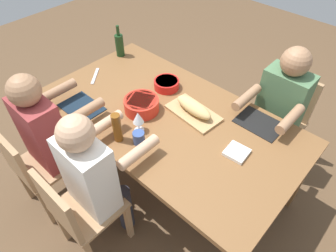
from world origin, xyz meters
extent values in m
plane|color=brown|center=(0.00, 0.00, 0.00)|extent=(8.00, 8.00, 0.00)
cube|color=brown|center=(0.00, 0.00, 0.72)|extent=(1.96, 1.08, 0.04)
cube|color=brown|center=(-0.92, -0.48, 0.35)|extent=(0.07, 0.07, 0.70)
cube|color=brown|center=(0.92, -0.48, 0.35)|extent=(0.07, 0.07, 0.70)
cube|color=brown|center=(0.92, 0.48, 0.35)|extent=(0.07, 0.07, 0.70)
cube|color=#A87F56|center=(-0.54, -0.78, 0.44)|extent=(0.40, 0.40, 0.03)
cube|color=#A87F56|center=(-0.54, -0.96, 0.65)|extent=(0.38, 0.04, 0.40)
cube|color=#A87F56|center=(-0.71, -0.61, 0.21)|extent=(0.04, 0.04, 0.42)
cube|color=#A87F56|center=(-0.37, -0.61, 0.21)|extent=(0.04, 0.04, 0.42)
cube|color=#A87F56|center=(-0.71, -0.95, 0.21)|extent=(0.04, 0.04, 0.42)
cube|color=#A87F56|center=(-0.37, -0.95, 0.21)|extent=(0.04, 0.04, 0.42)
cylinder|color=#2D2D38|center=(-0.62, -0.56, 0.23)|extent=(0.11, 0.11, 0.45)
cylinder|color=#2D2D38|center=(-0.46, -0.56, 0.23)|extent=(0.11, 0.11, 0.45)
cube|color=#4C724C|center=(-0.54, -0.72, 0.73)|extent=(0.34, 0.20, 0.55)
cylinder|color=#9E7251|center=(-0.71, -0.45, 0.85)|extent=(0.07, 0.30, 0.07)
cylinder|color=#9E7251|center=(-0.37, -0.45, 0.85)|extent=(0.07, 0.30, 0.07)
sphere|color=#9E7251|center=(-0.54, -0.72, 1.09)|extent=(0.21, 0.21, 0.21)
cube|color=#A87F56|center=(0.00, 0.78, 0.44)|extent=(0.40, 0.40, 0.03)
cube|color=#A87F56|center=(0.00, 0.96, 0.65)|extent=(0.38, 0.04, 0.40)
cube|color=#A87F56|center=(0.17, 0.61, 0.21)|extent=(0.04, 0.04, 0.42)
cube|color=#A87F56|center=(-0.17, 0.61, 0.21)|extent=(0.04, 0.04, 0.42)
cube|color=#A87F56|center=(0.17, 0.95, 0.21)|extent=(0.04, 0.04, 0.42)
cylinder|color=#2D2D38|center=(0.08, 0.56, 0.23)|extent=(0.11, 0.11, 0.45)
cylinder|color=#2D2D38|center=(-0.08, 0.56, 0.23)|extent=(0.11, 0.11, 0.45)
cube|color=white|center=(0.00, 0.72, 0.73)|extent=(0.34, 0.20, 0.55)
cylinder|color=tan|center=(0.17, 0.45, 0.85)|extent=(0.07, 0.30, 0.07)
cylinder|color=tan|center=(-0.17, 0.45, 0.85)|extent=(0.07, 0.30, 0.07)
sphere|color=tan|center=(0.00, 0.72, 1.09)|extent=(0.21, 0.21, 0.21)
cube|color=#A87F56|center=(0.54, 0.78, 0.44)|extent=(0.40, 0.40, 0.03)
cube|color=#A87F56|center=(0.54, 0.96, 0.65)|extent=(0.38, 0.04, 0.40)
cube|color=#A87F56|center=(0.71, 0.61, 0.21)|extent=(0.04, 0.04, 0.42)
cube|color=#A87F56|center=(0.37, 0.61, 0.21)|extent=(0.04, 0.04, 0.42)
cube|color=#A87F56|center=(0.71, 0.95, 0.21)|extent=(0.04, 0.04, 0.42)
cube|color=#A87F56|center=(0.37, 0.95, 0.21)|extent=(0.04, 0.04, 0.42)
cylinder|color=#2D2D38|center=(0.62, 0.56, 0.23)|extent=(0.11, 0.11, 0.45)
cylinder|color=#2D2D38|center=(0.46, 0.56, 0.23)|extent=(0.11, 0.11, 0.45)
cube|color=maroon|center=(0.54, 0.72, 0.73)|extent=(0.34, 0.20, 0.55)
cylinder|color=#9E7251|center=(0.71, 0.45, 0.85)|extent=(0.07, 0.30, 0.07)
cylinder|color=#9E7251|center=(0.37, 0.45, 0.85)|extent=(0.07, 0.30, 0.07)
sphere|color=#9E7251|center=(0.54, 0.72, 1.09)|extent=(0.21, 0.21, 0.21)
cylinder|color=red|center=(0.23, -0.24, 0.78)|extent=(0.20, 0.20, 0.07)
cylinder|color=beige|center=(0.23, -0.24, 0.80)|extent=(0.18, 0.18, 0.03)
cylinder|color=red|center=(0.18, 0.09, 0.79)|extent=(0.26, 0.26, 0.10)
cylinder|color=#669E33|center=(0.18, 0.09, 0.82)|extent=(0.23, 0.23, 0.04)
cube|color=tan|center=(-0.13, -0.14, 0.75)|extent=(0.42, 0.26, 0.02)
ellipsoid|color=tan|center=(-0.13, -0.14, 0.81)|extent=(0.33, 0.14, 0.09)
cylinder|color=#193819|center=(0.89, -0.31, 0.84)|extent=(0.08, 0.08, 0.20)
cylinder|color=#193819|center=(0.89, -0.31, 0.98)|extent=(0.03, 0.03, 0.09)
cylinder|color=brown|center=(0.08, 0.40, 0.85)|extent=(0.06, 0.06, 0.22)
cylinder|color=silver|center=(0.04, 0.25, 0.74)|extent=(0.07, 0.07, 0.01)
cylinder|color=silver|center=(0.04, 0.25, 0.78)|extent=(0.01, 0.01, 0.07)
cone|color=silver|center=(0.04, 0.25, 0.86)|extent=(0.08, 0.08, 0.08)
cube|color=black|center=(-0.54, -0.38, 0.74)|extent=(0.32, 0.23, 0.01)
cylinder|color=#334C8C|center=(-0.04, 0.33, 0.79)|extent=(0.08, 0.08, 0.09)
cube|color=#142333|center=(0.54, 0.38, 0.74)|extent=(0.32, 0.23, 0.01)
cube|color=silver|center=(0.79, 0.06, 0.74)|extent=(0.17, 0.19, 0.01)
cube|color=white|center=(-0.57, -0.03, 0.75)|extent=(0.15, 0.15, 0.02)
camera|label=1|loc=(-1.09, 1.19, 2.21)|focal=31.80mm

